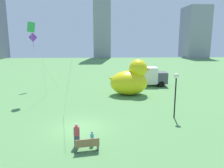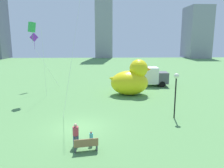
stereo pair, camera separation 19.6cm
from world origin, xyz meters
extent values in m
plane|color=#55894C|center=(0.00, 0.00, 0.00)|extent=(140.00, 140.00, 0.00)
cube|color=olive|center=(0.81, -3.91, 0.42)|extent=(1.58, 0.71, 0.06)
cube|color=olive|center=(0.85, -4.10, 0.68)|extent=(1.52, 0.33, 0.45)
cube|color=#47474C|center=(0.14, -4.03, 0.20)|extent=(0.14, 0.38, 0.39)
cube|color=#47474C|center=(1.49, -3.79, 0.20)|extent=(0.14, 0.38, 0.39)
cylinder|color=#38476B|center=(0.00, -3.23, 0.39)|extent=(0.18, 0.18, 0.78)
cylinder|color=#38476B|center=(0.20, -3.23, 0.39)|extent=(0.18, 0.18, 0.78)
cylinder|color=#B23F4C|center=(0.10, -3.23, 1.07)|extent=(0.39, 0.39, 0.59)
sphere|color=#D8AD8C|center=(0.10, -3.23, 1.48)|extent=(0.23, 0.23, 0.23)
cylinder|color=silver|center=(1.05, -3.12, 0.24)|extent=(0.11, 0.11, 0.48)
cylinder|color=silver|center=(1.17, -3.12, 0.24)|extent=(0.11, 0.11, 0.48)
cylinder|color=#4CBFC6|center=(1.11, -3.12, 0.66)|extent=(0.24, 0.24, 0.36)
sphere|color=#A87C5B|center=(1.11, -3.12, 0.91)|extent=(0.14, 0.14, 0.14)
ellipsoid|color=yellow|center=(5.23, 10.68, 1.55)|extent=(4.77, 3.52, 3.11)
sphere|color=yellow|center=(6.37, 10.68, 3.39)|extent=(2.32, 2.32, 2.32)
cone|color=orange|center=(7.41, 10.68, 3.27)|extent=(1.04, 1.04, 1.04)
cone|color=yellow|center=(3.15, 10.68, 2.07)|extent=(1.42, 1.24, 1.50)
cylinder|color=black|center=(8.32, 1.91, 1.84)|extent=(0.12, 0.12, 3.68)
sphere|color=#EAEACC|center=(8.32, 1.91, 3.87)|extent=(0.46, 0.46, 0.46)
cube|color=white|center=(8.17, 16.15, 1.65)|extent=(4.01, 2.49, 2.40)
cube|color=#4C4C56|center=(10.87, 16.02, 1.29)|extent=(1.63, 2.37, 1.68)
cylinder|color=black|center=(10.67, 16.03, 0.45)|extent=(1.02, 2.44, 0.90)
cylinder|color=black|center=(7.38, 16.19, 0.45)|extent=(1.02, 2.44, 0.90)
cube|color=gray|center=(2.00, 71.75, 20.92)|extent=(6.56, 6.78, 41.83)
cube|color=gray|center=(38.00, 69.99, 9.65)|extent=(8.20, 11.43, 19.30)
cylinder|color=silver|center=(-0.34, 3.84, 9.00)|extent=(2.84, 2.99, 18.00)
cylinder|color=silver|center=(-6.20, 14.04, 3.64)|extent=(3.02, 3.46, 7.30)
cube|color=purple|center=(-7.92, 15.54, 7.29)|extent=(1.04, 0.84, 1.27)
cylinder|color=purple|center=(-7.92, 15.54, 6.39)|extent=(0.04, 0.04, 1.60)
cylinder|color=silver|center=(-5.09, 9.47, 4.18)|extent=(0.43, 2.18, 8.36)
cube|color=green|center=(-6.17, 9.26, 8.36)|extent=(0.98, 0.91, 1.19)
cylinder|color=green|center=(-6.17, 9.26, 7.46)|extent=(0.04, 0.04, 1.60)
camera|label=1|loc=(1.80, -17.01, 6.99)|focal=35.63mm
camera|label=2|loc=(1.99, -17.02, 6.99)|focal=35.63mm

